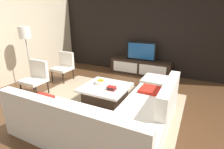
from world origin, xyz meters
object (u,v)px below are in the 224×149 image
(media_console, at_px, (140,67))
(floor_lamp, at_px, (25,36))
(coffee_table, at_px, (106,93))
(accent_chair_far, at_px, (64,65))
(sectional_couch, at_px, (109,118))
(book_stack, at_px, (112,88))
(television, at_px, (141,51))
(fruit_bowl, at_px, (101,82))
(ottoman, at_px, (156,85))
(accent_chair_near, at_px, (36,76))

(media_console, relative_size, floor_lamp, 1.24)
(coffee_table, relative_size, accent_chair_far, 1.20)
(accent_chair_far, bearing_deg, sectional_couch, -23.42)
(coffee_table, xyz_separation_m, book_stack, (0.22, -0.12, 0.22))
(coffee_table, height_order, accent_chair_far, accent_chair_far)
(television, relative_size, fruit_bowl, 3.56)
(media_console, distance_m, ottoman, 1.53)
(media_console, distance_m, accent_chair_far, 2.53)
(coffee_table, relative_size, accent_chair_near, 1.20)
(fruit_bowl, height_order, book_stack, fruit_bowl)
(sectional_couch, bearing_deg, fruit_bowl, 125.79)
(fruit_bowl, relative_size, accent_chair_far, 0.32)
(fruit_bowl, xyz_separation_m, book_stack, (0.40, -0.21, -0.01))
(accent_chair_near, distance_m, floor_lamp, 1.23)
(media_console, bearing_deg, coffee_table, -92.49)
(media_console, relative_size, coffee_table, 1.97)
(book_stack, bearing_deg, ottoman, 57.19)
(coffee_table, distance_m, accent_chair_far, 2.01)
(ottoman, bearing_deg, television, 123.94)
(coffee_table, bearing_deg, fruit_bowl, 151.43)
(sectional_couch, relative_size, book_stack, 12.78)
(accent_chair_near, bearing_deg, book_stack, 7.06)
(television, xyz_separation_m, book_stack, (0.12, -2.41, -0.39))
(sectional_couch, bearing_deg, media_console, 98.88)
(television, bearing_deg, coffee_table, -92.49)
(coffee_table, xyz_separation_m, accent_chair_near, (-1.78, -0.41, 0.29))
(television, xyz_separation_m, sectional_couch, (0.52, -3.30, -0.52))
(ottoman, bearing_deg, book_stack, -122.81)
(accent_chair_near, bearing_deg, coffee_table, 11.70)
(floor_lamp, relative_size, book_stack, 8.52)
(coffee_table, height_order, ottoman, ottoman)
(media_console, distance_m, television, 0.56)
(floor_lamp, xyz_separation_m, accent_chair_far, (0.65, 0.72, -0.91))
(media_console, relative_size, television, 2.07)
(ottoman, distance_m, book_stack, 1.38)
(accent_chair_far, xyz_separation_m, book_stack, (2.08, -0.83, -0.07))
(television, height_order, coffee_table, television)
(fruit_bowl, bearing_deg, ottoman, 39.19)
(television, distance_m, ottoman, 1.65)
(floor_lamp, bearing_deg, coffee_table, 0.10)
(television, height_order, accent_chair_near, television)
(sectional_couch, relative_size, accent_chair_near, 2.85)
(accent_chair_far, bearing_deg, book_stack, -10.42)
(sectional_couch, height_order, accent_chair_near, accent_chair_near)
(television, bearing_deg, book_stack, -87.13)
(accent_chair_near, relative_size, floor_lamp, 0.53)
(media_console, xyz_separation_m, floor_lamp, (-2.60, -2.30, 1.14))
(media_console, bearing_deg, accent_chair_far, -141.08)
(television, bearing_deg, media_console, -90.00)
(television, relative_size, accent_chair_far, 1.15)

